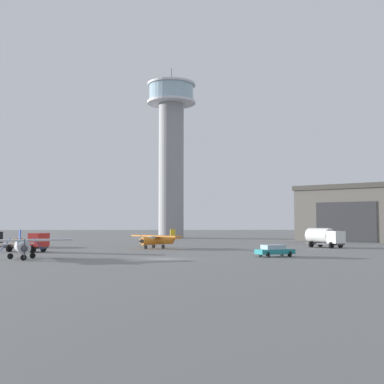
% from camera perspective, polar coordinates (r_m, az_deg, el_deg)
% --- Properties ---
extents(ground_plane, '(400.00, 400.00, 0.00)m').
position_cam_1_polar(ground_plane, '(53.02, -3.60, -7.80)').
color(ground_plane, slate).
extents(control_tower, '(12.27, 12.27, 43.36)m').
position_cam_1_polar(control_tower, '(125.20, -2.43, 5.54)').
color(control_tower, gray).
rests_on(control_tower, ground_plane).
extents(hangar, '(30.19, 29.77, 11.65)m').
position_cam_1_polar(hangar, '(111.29, 19.09, -2.37)').
color(hangar, '#6B665B').
rests_on(hangar, ground_plane).
extents(airplane_silver, '(10.23, 8.09, 3.08)m').
position_cam_1_polar(airplane_silver, '(56.30, -19.18, -5.89)').
color(airplane_silver, '#B7BABF').
rests_on(airplane_silver, ground_plane).
extents(airplane_orange, '(7.89, 7.89, 2.88)m').
position_cam_1_polar(airplane_orange, '(74.44, -4.01, -5.53)').
color(airplane_orange, orange).
rests_on(airplane_orange, ground_plane).
extents(truck_fuel_tanker_white, '(5.32, 6.29, 3.04)m').
position_cam_1_polar(truck_fuel_tanker_white, '(79.39, 15.11, -5.05)').
color(truck_fuel_tanker_white, '#38383D').
rests_on(truck_fuel_tanker_white, ground_plane).
extents(truck_flatbed_red, '(6.49, 4.66, 2.51)m').
position_cam_1_polar(truck_flatbed_red, '(68.77, -18.16, -5.63)').
color(truck_flatbed_red, '#38383D').
rests_on(truck_flatbed_red, ground_plane).
extents(car_teal, '(4.68, 3.22, 1.37)m').
position_cam_1_polar(car_teal, '(57.22, 9.56, -6.70)').
color(car_teal, teal).
rests_on(car_teal, ground_plane).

